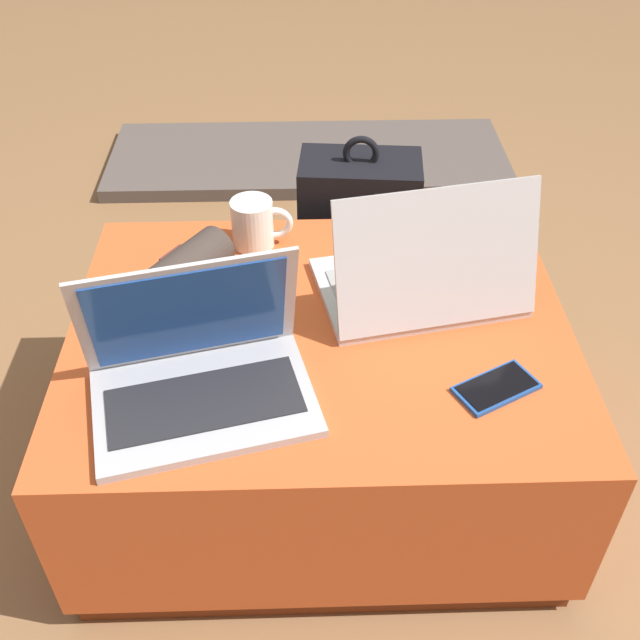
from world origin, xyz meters
name	(u,v)px	position (x,y,z in m)	size (l,w,h in m)	color
ground_plane	(320,462)	(0.00, 0.00, 0.00)	(14.00, 14.00, 0.00)	olive
ottoman	(320,400)	(0.00, 0.00, 0.20)	(0.94, 0.74, 0.40)	maroon
laptop_near	(199,371)	(-0.20, -0.17, 0.45)	(0.41, 0.32, 0.25)	#B7B7BC
laptop_far	(423,277)	(0.20, 0.07, 0.45)	(0.42, 0.33, 0.26)	silver
cell_phone	(496,387)	(0.29, -0.17, 0.40)	(0.16, 0.13, 0.01)	#1E4C9E
backpack	(357,246)	(0.11, 0.51, 0.23)	(0.30, 0.23, 0.54)	black
wrist_brace	(191,265)	(-0.25, 0.14, 0.44)	(0.17, 0.19, 0.09)	#3D332D
coffee_mug	(255,223)	(-0.13, 0.27, 0.45)	(0.13, 0.09, 0.10)	white
fireplace_hearth	(309,158)	(0.00, 1.36, 0.02)	(1.40, 0.50, 0.04)	#564C47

